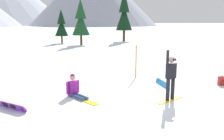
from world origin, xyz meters
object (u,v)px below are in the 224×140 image
at_px(loose_snowboard_near_left, 163,83).
at_px(backpack_red, 222,81).
at_px(snowboarder_midground, 75,89).
at_px(pine_tree_short, 61,25).
at_px(pine_tree_young, 81,20).
at_px(loose_snowboard_near_right, 10,106).
at_px(pine_tree_broad, 124,14).
at_px(trail_marker_pole, 136,62).
at_px(snowboarder_foreground, 171,77).

distance_m(loose_snowboard_near_left, backpack_red, 2.97).
xyz_separation_m(snowboarder_midground, pine_tree_short, (3.43, 26.65, 2.32)).
height_order(backpack_red, pine_tree_young, pine_tree_young).
bearing_deg(loose_snowboard_near_right, pine_tree_short, 77.71).
bearing_deg(pine_tree_broad, trail_marker_pole, -110.85).
height_order(loose_snowboard_near_right, trail_marker_pole, trail_marker_pole).
height_order(snowboarder_midground, pine_tree_young, pine_tree_young).
relative_size(loose_snowboard_near_right, pine_tree_young, 0.23).
height_order(loose_snowboard_near_right, backpack_red, backpack_red).
xyz_separation_m(loose_snowboard_near_right, pine_tree_short, (5.96, 27.35, 2.52)).
bearing_deg(backpack_red, pine_tree_young, 94.41).
relative_size(snowboarder_foreground, pine_tree_broad, 0.26).
distance_m(backpack_red, pine_tree_broad, 28.55).
bearing_deg(loose_snowboard_near_right, backpack_red, 1.26).
height_order(snowboarder_foreground, loose_snowboard_near_left, snowboarder_foreground).
xyz_separation_m(trail_marker_pole, pine_tree_young, (1.51, 20.49, 2.40)).
relative_size(backpack_red, trail_marker_pole, 0.26).
bearing_deg(pine_tree_young, loose_snowboard_near_right, -108.63).
bearing_deg(loose_snowboard_near_left, pine_tree_short, 92.14).
bearing_deg(loose_snowboard_near_left, pine_tree_young, 87.38).
relative_size(snowboarder_foreground, pine_tree_short, 0.42).
bearing_deg(pine_tree_broad, loose_snowboard_near_right, -119.69).
relative_size(loose_snowboard_near_right, pine_tree_broad, 0.18).
xyz_separation_m(snowboarder_foreground, backpack_red, (3.76, 1.24, -0.76)).
bearing_deg(loose_snowboard_near_left, snowboarder_midground, -175.30).
bearing_deg(pine_tree_broad, backpack_red, -102.40).
relative_size(snowboarder_midground, pine_tree_short, 0.37).
relative_size(snowboarder_midground, backpack_red, 3.77).
relative_size(backpack_red, pine_tree_young, 0.08).
bearing_deg(loose_snowboard_near_right, loose_snowboard_near_left, 8.69).
bearing_deg(pine_tree_young, snowboarder_midground, -103.35).
bearing_deg(pine_tree_broad, snowboarder_midground, -116.17).
distance_m(loose_snowboard_near_left, loose_snowboard_near_right, 7.02).
bearing_deg(snowboarder_midground, snowboarder_foreground, -26.22).
distance_m(snowboarder_foreground, backpack_red, 4.03).
bearing_deg(trail_marker_pole, pine_tree_broad, 69.15).
bearing_deg(loose_snowboard_near_left, trail_marker_pole, 102.70).
distance_m(trail_marker_pole, pine_tree_short, 24.25).
distance_m(snowboarder_foreground, loose_snowboard_near_left, 2.43).
relative_size(loose_snowboard_near_right, trail_marker_pole, 0.78).
height_order(loose_snowboard_near_left, pine_tree_young, pine_tree_young).
xyz_separation_m(backpack_red, pine_tree_short, (-3.82, 27.14, 2.44)).
xyz_separation_m(backpack_red, trail_marker_pole, (-3.32, 2.96, 0.71)).
relative_size(snowboarder_midground, loose_snowboard_near_right, 1.24).
bearing_deg(pine_tree_young, snowboarder_foreground, -94.52).
height_order(snowboarder_midground, loose_snowboard_near_right, snowboarder_midground).
distance_m(trail_marker_pole, pine_tree_broad, 26.58).
relative_size(trail_marker_pole, pine_tree_young, 0.30).
bearing_deg(snowboarder_midground, pine_tree_broad, 63.83).
xyz_separation_m(loose_snowboard_near_left, loose_snowboard_near_right, (-6.94, -1.06, 0.01)).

